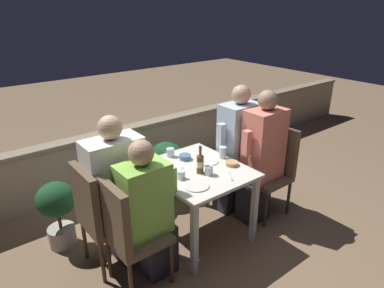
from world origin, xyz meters
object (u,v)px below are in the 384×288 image
chair_right_far (249,156)px  person_white_polo (120,191)px  person_blue_shirt (236,149)px  beer_bottle (200,163)px  person_coral_top (261,157)px  potted_plant (57,208)px  chair_left_near (125,228)px  person_green_blouse (149,211)px  chair_left_far (98,211)px  chair_right_near (273,163)px

chair_right_far → person_white_polo: bearing=179.4°
person_blue_shirt → beer_bottle: bearing=-162.4°
person_coral_top → chair_right_far: 0.35m
person_white_polo → person_blue_shirt: (1.34, -0.02, 0.02)m
chair_right_far → potted_plant: chair_right_far is taller
chair_left_near → person_green_blouse: 0.21m
person_green_blouse → chair_right_far: bearing=12.3°
chair_left_near → person_blue_shirt: bearing=12.2°
chair_left_far → chair_left_near: bearing=-78.4°
beer_bottle → potted_plant: (-1.06, 0.72, -0.41)m
person_coral_top → beer_bottle: (-0.72, 0.08, 0.12)m
person_white_polo → beer_bottle: size_ratio=5.16×
chair_right_far → person_blue_shirt: person_blue_shirt is taller
chair_left_near → potted_plant: chair_left_near is taller
chair_left_near → chair_left_far: (-0.07, 0.33, 0.00)m
person_green_blouse → person_white_polo: bearing=102.2°
chair_left_far → beer_bottle: beer_bottle is taller
person_white_polo → beer_bottle: (0.68, -0.23, 0.15)m
beer_bottle → person_white_polo: bearing=161.5°
person_white_polo → chair_right_near: (1.59, -0.30, -0.11)m
chair_left_far → person_coral_top: bearing=-10.8°
person_white_polo → person_blue_shirt: person_blue_shirt is taller
person_green_blouse → person_white_polo: size_ratio=0.92×
person_white_polo → chair_right_near: person_white_polo is taller
chair_left_near → chair_right_near: 1.73m
chair_right_near → chair_right_far: size_ratio=1.00×
person_white_polo → potted_plant: 0.68m
beer_bottle → chair_right_near: bearing=-4.8°
person_coral_top → person_blue_shirt: 0.29m
chair_left_near → chair_right_near: size_ratio=1.00×
person_blue_shirt → person_white_polo: bearing=179.3°
person_green_blouse → chair_left_far: bearing=129.3°
chair_left_far → person_green_blouse: bearing=-50.7°
person_green_blouse → chair_right_near: size_ratio=1.29×
chair_left_far → chair_right_far: same height
person_green_blouse → person_coral_top: (1.32, 0.03, 0.07)m
chair_right_far → potted_plant: 1.99m
person_white_polo → person_coral_top: bearing=-12.3°
chair_left_near → chair_right_far: bearing=10.8°
chair_left_far → chair_right_near: 1.82m
person_green_blouse → potted_plant: bearing=118.8°
person_green_blouse → beer_bottle: bearing=10.2°
person_white_polo → chair_right_far: size_ratio=1.40×
person_blue_shirt → chair_left_near: bearing=-167.8°
person_white_polo → person_coral_top: 1.43m
person_coral_top → beer_bottle: bearing=173.8°
person_coral_top → chair_right_far: (0.14, 0.29, -0.13)m
chair_right_far → potted_plant: size_ratio=1.46×
chair_left_near → person_blue_shirt: person_blue_shirt is taller
person_blue_shirt → beer_bottle: (-0.66, -0.21, 0.12)m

